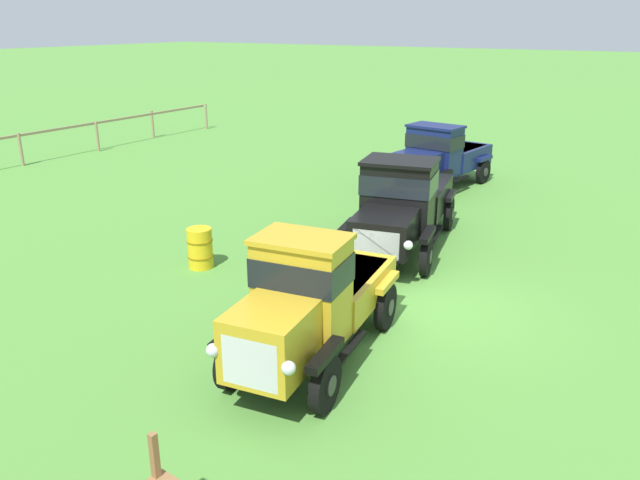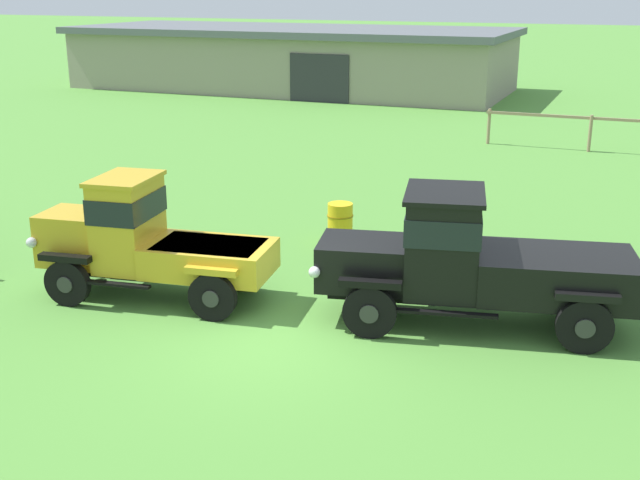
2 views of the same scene
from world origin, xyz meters
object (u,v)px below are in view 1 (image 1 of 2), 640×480
Objects in this scene: vintage_truck_second_in_line at (310,301)px; vintage_truck_midrow_center at (402,203)px; oil_drum_beside_row at (200,248)px; vintage_truck_far_side at (438,157)px.

vintage_truck_midrow_center is at bearing 10.34° from vintage_truck_second_in_line.
vintage_truck_second_in_line is 5.04m from oil_drum_beside_row.
vintage_truck_far_side is 5.29× the size of oil_drum_beside_row.
vintage_truck_midrow_center is 5.07m from oil_drum_beside_row.
oil_drum_beside_row is (2.23, 4.48, -0.64)m from vintage_truck_second_in_line.
oil_drum_beside_row is at bearing 168.88° from vintage_truck_far_side.
vintage_truck_far_side is 9.95m from oil_drum_beside_row.
oil_drum_beside_row is (-3.70, 3.39, -0.70)m from vintage_truck_midrow_center.
vintage_truck_far_side is (6.05, 1.48, -0.09)m from vintage_truck_midrow_center.
vintage_truck_midrow_center is at bearing -42.55° from oil_drum_beside_row.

